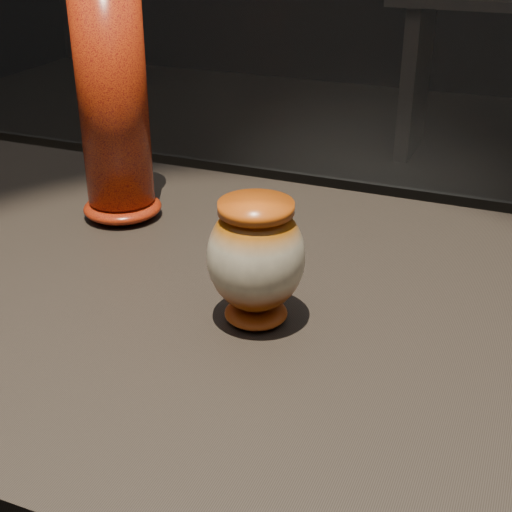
% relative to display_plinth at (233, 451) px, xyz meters
% --- Properties ---
extents(display_plinth, '(2.00, 0.80, 0.90)m').
position_rel_display_plinth_xyz_m(display_plinth, '(0.00, 0.00, 0.00)').
color(display_plinth, black).
rests_on(display_plinth, ground).
extents(main_vase, '(0.14, 0.14, 0.15)m').
position_rel_display_plinth_xyz_m(main_vase, '(0.06, -0.05, 0.35)').
color(main_vase, '#7F340B').
rests_on(main_vase, display_plinth).
extents(tall_vase, '(0.16, 0.16, 0.39)m').
position_rel_display_plinth_xyz_m(tall_vase, '(-0.26, 0.15, 0.46)').
color(tall_vase, '#D6420E').
rests_on(tall_vase, display_plinth).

